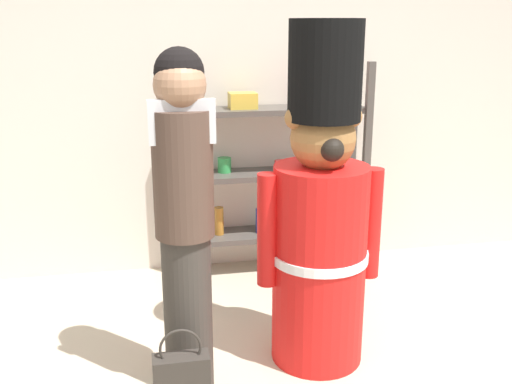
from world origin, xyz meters
name	(u,v)px	position (x,y,z in m)	size (l,w,h in m)	color
back_wall	(230,94)	(0.00, 2.20, 1.30)	(6.40, 0.12, 2.60)	silver
merchandise_shelf	(280,167)	(0.33, 1.98, 0.79)	(1.26, 0.35, 1.55)	#4C4742
teddy_bear_guard	(320,222)	(0.26, 0.74, 0.80)	(0.68, 0.52, 1.82)	red
person_shopper	(184,211)	(-0.46, 0.60, 0.94)	(0.30, 0.28, 1.70)	#38332D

